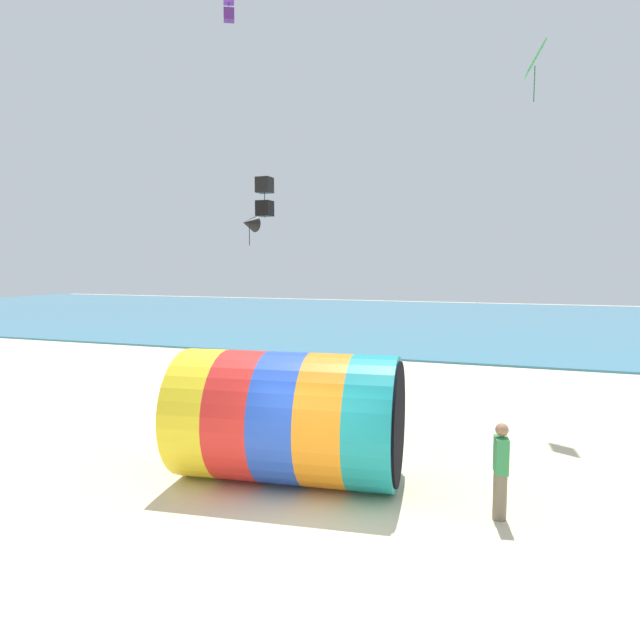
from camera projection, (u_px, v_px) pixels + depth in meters
The scene contains 8 objects.
ground_plane at pixel (294, 543), 9.22m from camera, with size 120.00×120.00×0.00m, color beige.
sea at pixel (475, 321), 44.60m from camera, with size 120.00×40.00×0.10m, color teal.
giant_inflatable_tube at pixel (289, 417), 11.77m from camera, with size 4.83×3.18×2.70m.
kite_handler at pixel (501, 470), 10.00m from camera, with size 0.29×0.40×1.74m.
kite_black_box at pixel (265, 197), 19.41m from camera, with size 0.51×0.51×1.40m.
kite_purple_box at pixel (229, 6), 23.57m from camera, with size 0.59×0.59×1.24m.
kite_green_diamond at pixel (535, 60), 17.01m from camera, with size 0.60×0.78×1.71m.
kite_black_delta at pixel (249, 223), 26.08m from camera, with size 0.99×1.01×1.39m.
Camera 1 is at (3.34, -8.17, 4.51)m, focal length 32.00 mm.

